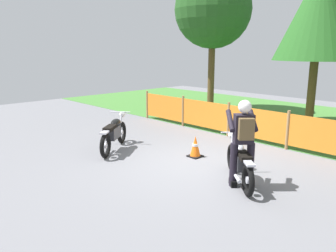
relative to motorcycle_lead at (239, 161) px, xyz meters
name	(u,v)px	position (x,y,z in m)	size (l,w,h in m)	color
ground	(195,163)	(-1.38, 0.24, -0.45)	(24.00, 24.00, 0.02)	slate
grass_verge	(313,122)	(-1.38, 6.65, -0.43)	(24.00, 7.71, 0.01)	#427A33
barrier_fence	(256,124)	(-1.38, 2.80, 0.10)	(9.66, 0.08, 1.05)	#997547
tree_leftmost	(213,10)	(-5.59, 5.90, 3.74)	(3.16, 3.16, 5.78)	brown
tree_near_left	(319,12)	(-1.35, 6.18, 3.35)	(2.83, 2.83, 5.38)	brown
motorcycle_lead	(239,161)	(0.00, 0.00, 0.00)	(1.49, 1.33, 0.90)	black
motorcycle_trailing	(114,133)	(-3.55, -0.54, 0.01)	(1.27, 1.63, 0.93)	black
rider_lead	(243,139)	(0.16, -0.14, 0.51)	(0.77, 0.75, 1.69)	black
traffic_cone	(195,147)	(-1.67, 0.56, -0.18)	(0.32, 0.32, 0.53)	black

